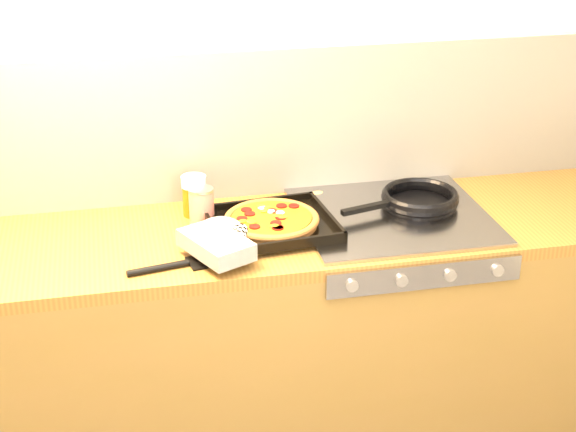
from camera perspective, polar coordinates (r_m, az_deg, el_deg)
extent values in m
plane|color=beige|center=(2.91, -3.28, 7.80)|extent=(3.20, 0.00, 3.20)
cube|color=silver|center=(2.93, -3.20, 5.85)|extent=(3.20, 0.02, 0.50)
cube|color=brown|center=(2.99, -1.98, -9.12)|extent=(3.20, 0.60, 0.86)
cube|color=brown|center=(2.76, -2.11, -1.33)|extent=(3.20, 0.60, 0.04)
cube|color=#98989D|center=(2.63, 8.79, -3.80)|extent=(0.60, 0.03, 0.08)
cylinder|color=#A5A5AA|center=(2.55, 4.15, -4.50)|extent=(0.04, 0.02, 0.04)
cylinder|color=#A5A5AA|center=(2.59, 7.35, -4.13)|extent=(0.04, 0.02, 0.04)
cylinder|color=#A5A5AA|center=(2.64, 10.43, -3.77)|extent=(0.04, 0.02, 0.04)
cylinder|color=#A5A5AA|center=(2.70, 13.38, -3.41)|extent=(0.04, 0.02, 0.04)
cube|color=#98989D|center=(2.86, 6.79, -0.05)|extent=(0.60, 0.56, 0.02)
cube|color=black|center=(2.74, -1.07, -0.67)|extent=(0.41, 0.36, 0.01)
cube|color=black|center=(2.87, -1.98, 0.92)|extent=(0.38, 0.05, 0.02)
cube|color=black|center=(2.59, -0.07, -1.78)|extent=(0.38, 0.05, 0.02)
cube|color=black|center=(2.78, 2.55, 0.12)|extent=(0.04, 0.33, 0.02)
cube|color=black|center=(2.69, -4.82, -0.85)|extent=(0.04, 0.33, 0.02)
cylinder|color=#A3622F|center=(2.73, -1.07, -0.38)|extent=(0.31, 0.31, 0.02)
torus|color=#A3622F|center=(2.73, -1.07, -0.20)|extent=(0.32, 0.32, 0.02)
cylinder|color=#BD7217|center=(2.72, -1.07, -0.16)|extent=(0.27, 0.27, 0.01)
cylinder|color=maroon|center=(2.72, -0.47, -0.09)|extent=(0.04, 0.04, 0.00)
cylinder|color=maroon|center=(2.77, -2.71, 0.41)|extent=(0.04, 0.04, 0.00)
cylinder|color=maroon|center=(2.65, -0.67, -0.78)|extent=(0.04, 0.04, 0.00)
cylinder|color=maroon|center=(2.71, -3.00, -0.17)|extent=(0.04, 0.04, 0.00)
cylinder|color=maroon|center=(2.80, -0.42, 0.66)|extent=(0.04, 0.04, 0.00)
cylinder|color=maroon|center=(2.76, -1.06, 0.33)|extent=(0.04, 0.04, 0.00)
cylinder|color=maroon|center=(2.66, -2.17, -0.70)|extent=(0.04, 0.04, 0.00)
cylinder|color=maroon|center=(2.79, 0.38, 0.66)|extent=(0.04, 0.04, 0.00)
cylinder|color=maroon|center=(2.65, -0.65, -0.75)|extent=(0.04, 0.04, 0.00)
cylinder|color=maroon|center=(2.68, -0.79, -0.46)|extent=(0.04, 0.04, 0.00)
cylinder|color=maroon|center=(2.74, -2.49, 0.15)|extent=(0.04, 0.04, 0.00)
ellipsoid|color=orange|center=(2.69, -2.48, -0.34)|extent=(0.03, 0.02, 0.01)
ellipsoid|color=orange|center=(2.69, -2.96, -0.34)|extent=(0.03, 0.02, 0.01)
ellipsoid|color=orange|center=(2.76, -1.50, 0.33)|extent=(0.03, 0.02, 0.01)
ellipsoid|color=orange|center=(2.79, -1.79, 0.62)|extent=(0.03, 0.02, 0.01)
ellipsoid|color=orange|center=(2.66, -0.89, -0.64)|extent=(0.03, 0.02, 0.01)
ellipsoid|color=orange|center=(2.71, -0.32, -0.08)|extent=(0.03, 0.02, 0.01)
ellipsoid|color=orange|center=(2.73, -0.64, 0.03)|extent=(0.03, 0.02, 0.01)
ellipsoid|color=orange|center=(2.68, -2.35, -0.42)|extent=(0.03, 0.02, 0.01)
ellipsoid|color=orange|center=(2.78, -1.36, 0.54)|extent=(0.03, 0.02, 0.01)
ellipsoid|color=silver|center=(2.78, -1.69, 0.55)|extent=(0.03, 0.03, 0.01)
ellipsoid|color=silver|center=(2.76, -1.10, 0.30)|extent=(0.03, 0.03, 0.01)
ellipsoid|color=silver|center=(2.75, -0.50, 0.23)|extent=(0.03, 0.03, 0.01)
cube|color=black|center=(2.56, -4.68, -1.86)|extent=(0.22, 0.26, 0.05)
ellipsoid|color=black|center=(2.65, -4.40, -0.80)|extent=(0.14, 0.14, 0.05)
cylinder|color=black|center=(2.59, -3.30, -1.39)|extent=(0.08, 0.11, 0.05)
cylinder|color=black|center=(2.93, 8.50, 0.78)|extent=(0.29, 0.29, 0.01)
torus|color=black|center=(2.92, 8.53, 1.20)|extent=(0.31, 0.31, 0.03)
cube|color=black|center=(2.81, 5.14, 0.54)|extent=(0.18, 0.07, 0.02)
cylinder|color=maroon|center=(2.80, -5.61, 0.69)|extent=(0.09, 0.09, 0.10)
cylinder|color=#B2B2B7|center=(2.78, -5.66, 1.72)|extent=(0.09, 0.09, 0.01)
cylinder|color=#B2B2B7|center=(2.83, -5.57, -0.32)|extent=(0.09, 0.09, 0.01)
cylinder|color=#C6520B|center=(2.86, -6.07, 1.00)|extent=(0.09, 0.09, 0.10)
cylinder|color=silver|center=(2.83, -6.13, 2.24)|extent=(0.10, 0.10, 0.03)
cylinder|color=tan|center=(2.93, -0.43, 0.87)|extent=(0.25, 0.10, 0.02)
ellipsoid|color=tan|center=(3.00, 1.88, 1.43)|extent=(0.07, 0.05, 0.02)
cube|color=black|center=(2.57, -5.36, -2.91)|extent=(0.11, 0.10, 0.01)
cylinder|color=black|center=(2.54, -8.41, -3.35)|extent=(0.18, 0.05, 0.02)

